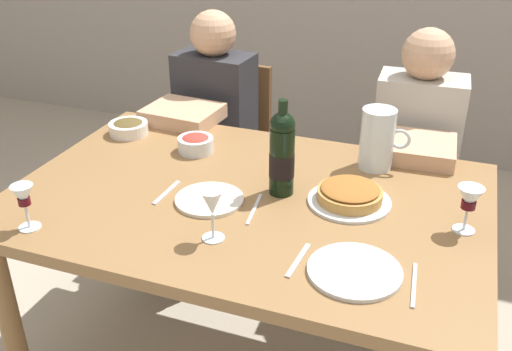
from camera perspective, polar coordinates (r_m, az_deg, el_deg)
name	(u,v)px	position (r m, az deg, el deg)	size (l,w,h in m)	color
dining_table	(248,219)	(1.90, -0.83, -4.31)	(1.50, 1.00, 0.76)	olive
wine_bottle	(282,154)	(1.80, 2.57, 2.16)	(0.08, 0.08, 0.31)	black
water_pitcher	(377,142)	(2.03, 11.81, 3.21)	(0.17, 0.12, 0.21)	silver
baked_tart	(350,195)	(1.82, 9.20, -1.90)	(0.26, 0.26, 0.06)	silver
salad_bowl	(196,143)	(2.14, -5.96, 3.19)	(0.13, 0.13, 0.07)	silver
olive_bowl	(128,127)	(2.33, -12.43, 4.66)	(0.15, 0.15, 0.06)	white
wine_glass_left_diner	(213,205)	(1.58, -4.30, -2.93)	(0.06, 0.06, 0.15)	silver
wine_glass_right_diner	(469,200)	(1.73, 20.22, -2.30)	(0.07, 0.07, 0.14)	silver
wine_glass_centre	(24,198)	(1.76, -21.87, -2.07)	(0.06, 0.06, 0.14)	silver
dinner_plate_left_setting	(209,200)	(1.82, -4.60, -2.37)	(0.22, 0.22, 0.01)	silver
dinner_plate_right_setting	(354,271)	(1.53, 9.65, -9.23)	(0.24, 0.24, 0.01)	silver
fork_left_setting	(167,192)	(1.88, -8.76, -1.65)	(0.16, 0.01, 0.01)	silver
knife_left_setting	(254,209)	(1.77, -0.16, -3.31)	(0.18, 0.01, 0.01)	silver
knife_right_setting	(414,285)	(1.52, 15.27, -10.31)	(0.18, 0.01, 0.01)	silver
spoon_right_setting	(298,260)	(1.55, 4.18, -8.29)	(0.16, 0.01, 0.01)	silver
chair_left	(228,142)	(2.86, -2.77, 3.26)	(0.43, 0.43, 0.87)	brown
diner_left	(204,138)	(2.62, -5.12, 3.69)	(0.36, 0.52, 1.16)	#2D2D33
chair_right	(413,172)	(2.66, 15.13, 0.34)	(0.42, 0.42, 0.87)	brown
diner_right	(411,171)	(2.39, 15.02, 0.42)	(0.35, 0.51, 1.16)	#B7B2A8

